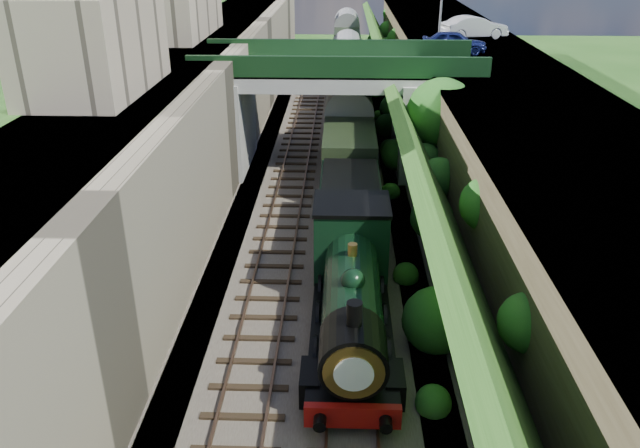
# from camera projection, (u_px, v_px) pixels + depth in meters

# --- Properties ---
(trackbed) EXTENTS (10.00, 90.00, 0.20)m
(trackbed) POSITION_uv_depth(u_px,v_px,m) (327.00, 191.00, 34.50)
(trackbed) COLOR #473F38
(trackbed) RESTS_ON ground
(retaining_wall) EXTENTS (1.00, 90.00, 7.00)m
(retaining_wall) POSITION_uv_depth(u_px,v_px,m) (224.00, 131.00, 33.25)
(retaining_wall) COLOR #756B56
(retaining_wall) RESTS_ON ground
(street_plateau_left) EXTENTS (6.00, 90.00, 7.00)m
(street_plateau_left) POSITION_uv_depth(u_px,v_px,m) (159.00, 130.00, 33.36)
(street_plateau_left) COLOR #262628
(street_plateau_left) RESTS_ON ground
(street_plateau_right) EXTENTS (8.00, 90.00, 6.25)m
(street_plateau_right) POSITION_uv_depth(u_px,v_px,m) (507.00, 141.00, 32.92)
(street_plateau_right) COLOR #262628
(street_plateau_right) RESTS_ON ground
(embankment_slope) EXTENTS (4.35, 90.13, 6.37)m
(embankment_slope) POSITION_uv_depth(u_px,v_px,m) (419.00, 142.00, 33.89)
(embankment_slope) COLOR #1E4714
(embankment_slope) RESTS_ON ground
(track_left) EXTENTS (2.50, 90.00, 0.20)m
(track_left) POSITION_uv_depth(u_px,v_px,m) (291.00, 189.00, 34.51)
(track_left) COLOR black
(track_left) RESTS_ON trackbed
(track_right) EXTENTS (2.50, 90.00, 0.20)m
(track_right) POSITION_uv_depth(u_px,v_px,m) (348.00, 189.00, 34.40)
(track_right) COLOR black
(track_right) RESTS_ON trackbed
(road_bridge) EXTENTS (16.00, 6.40, 7.25)m
(road_bridge) POSITION_uv_depth(u_px,v_px,m) (345.00, 103.00, 36.41)
(road_bridge) COLOR gray
(road_bridge) RESTS_ON ground
(building_near) EXTENTS (4.00, 8.00, 4.00)m
(building_near) POSITION_uv_depth(u_px,v_px,m) (93.00, 42.00, 25.62)
(building_near) COLOR gray
(building_near) RESTS_ON street_plateau_left
(tree) EXTENTS (3.60, 3.80, 6.60)m
(tree) POSITION_uv_depth(u_px,v_px,m) (443.00, 116.00, 31.70)
(tree) COLOR black
(tree) RESTS_ON ground
(car_blue) EXTENTS (4.20, 2.17, 1.37)m
(car_blue) POSITION_uv_depth(u_px,v_px,m) (454.00, 42.00, 38.80)
(car_blue) COLOR #11194D
(car_blue) RESTS_ON street_plateau_right
(car_silver) EXTENTS (4.95, 2.92, 1.54)m
(car_silver) POSITION_uv_depth(u_px,v_px,m) (474.00, 27.00, 44.25)
(car_silver) COLOR #A9AAAE
(car_silver) RESTS_ON street_plateau_right
(locomotive) EXTENTS (3.10, 10.22, 3.83)m
(locomotive) POSITION_uv_depth(u_px,v_px,m) (352.00, 293.00, 21.32)
(locomotive) COLOR black
(locomotive) RESTS_ON trackbed
(tender) EXTENTS (2.70, 6.00, 3.05)m
(tender) POSITION_uv_depth(u_px,v_px,m) (350.00, 213.00, 28.10)
(tender) COLOR black
(tender) RESTS_ON trackbed
(coach_front) EXTENTS (2.90, 18.00, 3.70)m
(coach_front) POSITION_uv_depth(u_px,v_px,m) (348.00, 126.00, 39.33)
(coach_front) COLOR black
(coach_front) RESTS_ON trackbed
(coach_middle) EXTENTS (2.90, 18.00, 3.70)m
(coach_middle) POSITION_uv_depth(u_px,v_px,m) (347.00, 68.00, 56.35)
(coach_middle) COLOR black
(coach_middle) RESTS_ON trackbed
(coach_rear) EXTENTS (2.90, 18.00, 3.70)m
(coach_rear) POSITION_uv_depth(u_px,v_px,m) (347.00, 37.00, 73.38)
(coach_rear) COLOR black
(coach_rear) RESTS_ON trackbed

